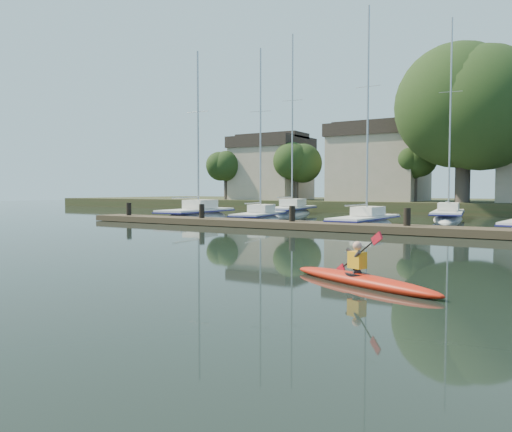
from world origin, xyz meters
The scene contains 9 objects.
ground centered at (0.00, 0.00, 0.00)m, with size 160.00×160.00×0.00m, color black.
kayak centered at (5.49, 0.88, 0.16)m, with size 3.95×2.09×1.30m.
dock centered at (0.00, 14.00, 0.20)m, with size 34.00×2.00×1.80m.
sailboat_0 centered at (-12.98, 18.54, -0.22)m, with size 2.97×8.48×13.21m.
sailboat_1 centered at (-7.82, 18.62, -0.17)m, with size 3.35×7.80×12.39m.
sailboat_2 centered at (-0.36, 17.83, -0.17)m, with size 2.20×8.20×13.48m.
sailboat_5 centered at (-9.90, 27.06, -0.20)m, with size 3.87×9.97×16.11m.
sailboat_6 centered at (2.37, 27.13, -0.18)m, with size 3.28×9.68×15.10m.
shore centered at (1.61, 40.29, 3.23)m, with size 90.00×25.25×12.75m.
Camera 1 is at (9.13, -9.33, 2.03)m, focal length 35.00 mm.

